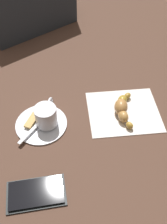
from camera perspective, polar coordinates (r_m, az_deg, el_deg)
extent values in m
plane|color=#483024|center=(0.73, -0.53, -1.06)|extent=(1.80, 1.80, 0.00)
cylinder|color=silver|center=(0.71, -9.15, -2.75)|extent=(0.14, 0.14, 0.01)
cylinder|color=silver|center=(0.69, -8.18, -0.88)|extent=(0.06, 0.06, 0.06)
cylinder|color=#341A11|center=(0.69, -8.19, -0.87)|extent=(0.05, 0.05, 0.00)
torus|color=silver|center=(0.71, -7.33, 1.44)|extent=(0.03, 0.04, 0.05)
cube|color=silver|center=(0.70, -11.20, -3.96)|extent=(0.08, 0.07, 0.00)
ellipsoid|color=silver|center=(0.72, -7.93, -0.48)|extent=(0.03, 0.03, 0.01)
cube|color=tan|center=(0.72, -10.91, -1.31)|extent=(0.06, 0.07, 0.01)
cube|color=silver|center=(0.75, 8.72, 0.15)|extent=(0.22, 0.20, 0.00)
ellipsoid|color=#A37D31|center=(0.77, 9.56, 3.49)|extent=(0.03, 0.02, 0.02)
ellipsoid|color=olive|center=(0.75, 8.48, 2.48)|extent=(0.04, 0.04, 0.03)
ellipsoid|color=#AD7840|center=(0.73, 8.17, 1.13)|extent=(0.05, 0.06, 0.04)
ellipsoid|color=#B48142|center=(0.71, 8.65, -0.95)|extent=(0.03, 0.04, 0.03)
ellipsoid|color=#A87F30|center=(0.70, 10.00, -2.89)|extent=(0.02, 0.03, 0.02)
cube|color=black|center=(0.61, -10.29, -17.00)|extent=(0.14, 0.09, 0.01)
cube|color=black|center=(0.61, -10.35, -16.81)|extent=(0.12, 0.08, 0.00)
cube|color=#292F37|center=(1.06, -11.73, 22.06)|extent=(0.36, 0.25, 0.19)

